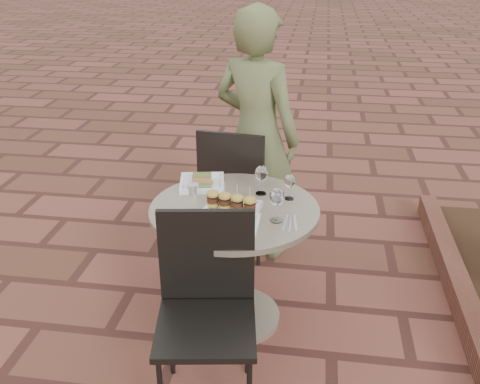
# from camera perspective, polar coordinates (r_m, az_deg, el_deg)

# --- Properties ---
(ground) EXTENTS (60.00, 60.00, 0.00)m
(ground) POSITION_cam_1_polar(r_m,az_deg,el_deg) (3.09, -6.47, -15.42)
(ground) COLOR brown
(ground) RESTS_ON ground
(cafe_table) EXTENTS (0.90, 0.90, 0.73)m
(cafe_table) POSITION_cam_1_polar(r_m,az_deg,el_deg) (2.94, -0.58, -5.89)
(cafe_table) COLOR gray
(cafe_table) RESTS_ON ground
(chair_far) EXTENTS (0.49, 0.49, 0.93)m
(chair_far) POSITION_cam_1_polar(r_m,az_deg,el_deg) (3.55, -0.52, 1.01)
(chair_far) COLOR black
(chair_far) RESTS_ON ground
(chair_near) EXTENTS (0.50, 0.50, 0.93)m
(chair_near) POSITION_cam_1_polar(r_m,az_deg,el_deg) (2.47, -3.60, -10.96)
(chair_near) COLOR black
(chair_near) RESTS_ON ground
(diner) EXTENTS (0.72, 0.62, 1.68)m
(diner) POSITION_cam_1_polar(r_m,az_deg,el_deg) (3.53, 1.77, 5.97)
(diner) COLOR #545A31
(diner) RESTS_ON ground
(plate_salmon) EXTENTS (0.29, 0.29, 0.07)m
(plate_salmon) POSITION_cam_1_polar(r_m,az_deg,el_deg) (3.07, -4.08, 1.05)
(plate_salmon) COLOR white
(plate_salmon) RESTS_ON cafe_table
(plate_sliders) EXTENTS (0.31, 0.31, 0.17)m
(plate_sliders) POSITION_cam_1_polar(r_m,az_deg,el_deg) (2.75, -0.96, -1.44)
(plate_sliders) COLOR white
(plate_sliders) RESTS_ON cafe_table
(plate_tuna) EXTENTS (0.24, 0.24, 0.03)m
(plate_tuna) POSITION_cam_1_polar(r_m,az_deg,el_deg) (2.62, -0.69, -3.57)
(plate_tuna) COLOR white
(plate_tuna) RESTS_ON cafe_table
(wine_glass_right) EXTENTS (0.08, 0.08, 0.18)m
(wine_glass_right) POSITION_cam_1_polar(r_m,az_deg,el_deg) (2.64, 3.96, -0.62)
(wine_glass_right) COLOR white
(wine_glass_right) RESTS_ON cafe_table
(wine_glass_mid) EXTENTS (0.07, 0.07, 0.17)m
(wine_glass_mid) POSITION_cam_1_polar(r_m,az_deg,el_deg) (2.92, 2.29, 1.92)
(wine_glass_mid) COLOR white
(wine_glass_mid) RESTS_ON cafe_table
(wine_glass_far) EXTENTS (0.06, 0.06, 0.14)m
(wine_glass_far) POSITION_cam_1_polar(r_m,az_deg,el_deg) (2.88, 5.32, 1.10)
(wine_glass_far) COLOR white
(wine_glass_far) RESTS_ON cafe_table
(steel_ramekin) EXTENTS (0.09, 0.09, 0.05)m
(steel_ramekin) POSITION_cam_1_polar(r_m,az_deg,el_deg) (2.98, -5.05, 0.37)
(steel_ramekin) COLOR silver
(steel_ramekin) RESTS_ON cafe_table
(cutlery_set) EXTENTS (0.10, 0.20, 0.00)m
(cutlery_set) POSITION_cam_1_polar(r_m,az_deg,el_deg) (2.68, 5.38, -3.26)
(cutlery_set) COLOR silver
(cutlery_set) RESTS_ON cafe_table
(planter_curb) EXTENTS (0.12, 3.00, 0.15)m
(planter_curb) POSITION_cam_1_polar(r_m,az_deg,el_deg) (3.33, 23.40, -12.62)
(planter_curb) COLOR brown
(planter_curb) RESTS_ON ground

